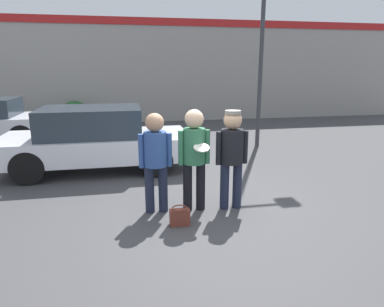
{
  "coord_description": "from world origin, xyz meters",
  "views": [
    {
      "loc": [
        -1.2,
        -5.15,
        2.32
      ],
      "look_at": [
        -0.13,
        0.26,
        0.93
      ],
      "focal_mm": 32.0,
      "sensor_mm": 36.0,
      "label": 1
    }
  ],
  "objects_px": {
    "person_middle_with_frisbee": "(194,152)",
    "handbag": "(180,217)",
    "person_left": "(155,155)",
    "parked_car_near": "(95,138)",
    "shrub": "(75,114)",
    "person_right": "(232,151)"
  },
  "relations": [
    {
      "from": "parked_car_near",
      "to": "handbag",
      "type": "height_order",
      "value": "parked_car_near"
    },
    {
      "from": "person_middle_with_frisbee",
      "to": "person_left",
      "type": "bearing_deg",
      "value": 175.71
    },
    {
      "from": "parked_car_near",
      "to": "handbag",
      "type": "relative_size",
      "value": 14.07
    },
    {
      "from": "shrub",
      "to": "handbag",
      "type": "xyz_separation_m",
      "value": [
        2.7,
        -9.62,
        -0.37
      ]
    },
    {
      "from": "parked_car_near",
      "to": "person_right",
      "type": "bearing_deg",
      "value": -49.44
    },
    {
      "from": "person_left",
      "to": "parked_car_near",
      "type": "bearing_deg",
      "value": 113.02
    },
    {
      "from": "person_middle_with_frisbee",
      "to": "handbag",
      "type": "distance_m",
      "value": 1.07
    },
    {
      "from": "person_left",
      "to": "shrub",
      "type": "relative_size",
      "value": 1.6
    },
    {
      "from": "person_middle_with_frisbee",
      "to": "person_right",
      "type": "relative_size",
      "value": 1.02
    },
    {
      "from": "person_middle_with_frisbee",
      "to": "parked_car_near",
      "type": "distance_m",
      "value": 3.28
    },
    {
      "from": "parked_car_near",
      "to": "handbag",
      "type": "bearing_deg",
      "value": -66.27
    },
    {
      "from": "person_left",
      "to": "handbag",
      "type": "relative_size",
      "value": 5.45
    },
    {
      "from": "person_right",
      "to": "shrub",
      "type": "height_order",
      "value": "person_right"
    },
    {
      "from": "person_middle_with_frisbee",
      "to": "shrub",
      "type": "bearing_deg",
      "value": 108.43
    },
    {
      "from": "handbag",
      "to": "person_left",
      "type": "bearing_deg",
      "value": 117.01
    },
    {
      "from": "person_left",
      "to": "person_middle_with_frisbee",
      "type": "bearing_deg",
      "value": -4.29
    },
    {
      "from": "parked_car_near",
      "to": "shrub",
      "type": "distance_m",
      "value": 6.47
    },
    {
      "from": "shrub",
      "to": "person_middle_with_frisbee",
      "type": "bearing_deg",
      "value": -71.57
    },
    {
      "from": "parked_car_near",
      "to": "handbag",
      "type": "distance_m",
      "value": 3.63
    },
    {
      "from": "handbag",
      "to": "parked_car_near",
      "type": "bearing_deg",
      "value": 113.73
    },
    {
      "from": "person_middle_with_frisbee",
      "to": "handbag",
      "type": "relative_size",
      "value": 5.61
    },
    {
      "from": "person_left",
      "to": "person_middle_with_frisbee",
      "type": "height_order",
      "value": "person_middle_with_frisbee"
    }
  ]
}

